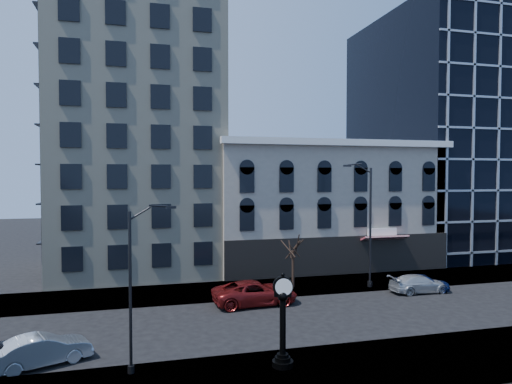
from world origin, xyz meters
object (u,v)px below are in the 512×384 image
object	(u,v)px
street_lamp_near	(143,243)
car_near_b	(42,350)
street_clock	(283,324)
car_near_a	(12,353)

from	to	relation	value
street_lamp_near	car_near_b	bearing A→B (deg)	144.77
street_clock	car_near_a	xyz separation A→B (m)	(-12.47, 3.52, -1.48)
street_lamp_near	car_near_a	bearing A→B (deg)	148.14
car_near_b	car_near_a	bearing A→B (deg)	58.78
car_near_a	car_near_b	distance (m)	1.38
car_near_a	street_clock	bearing A→B (deg)	-127.56
car_near_b	street_clock	bearing A→B (deg)	-129.45
car_near_a	car_near_b	bearing A→B (deg)	-120.20
car_near_b	street_lamp_near	bearing A→B (deg)	-137.43
street_lamp_near	car_near_b	distance (m)	7.43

